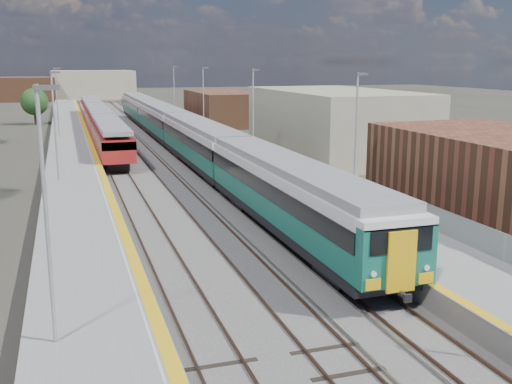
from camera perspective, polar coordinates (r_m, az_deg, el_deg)
name	(u,v)px	position (r m, az deg, el deg)	size (l,w,h in m)	color
ground	(167,155)	(60.78, -8.51, 3.53)	(320.00, 320.00, 0.00)	#47443A
ballast_bed	(141,152)	(62.92, -10.91, 3.77)	(10.50, 155.00, 0.06)	#565451
tracks	(145,149)	(64.63, -10.57, 4.07)	(8.96, 160.00, 0.17)	#4C3323
platform_right	(212,144)	(64.15, -4.22, 4.57)	(4.70, 155.00, 8.52)	slate
platform_left	(72,150)	(62.42, -17.14, 3.83)	(4.30, 155.00, 8.52)	slate
buildings	(20,55)	(148.19, -21.54, 12.07)	(72.00, 185.50, 40.00)	brown
green_train	(178,129)	(61.93, -7.39, 5.96)	(3.09, 85.80, 3.40)	black
red_train	(99,120)	(77.26, -14.75, 6.66)	(2.77, 56.26, 3.50)	black
tree_c	(34,102)	(94.69, -20.35, 8.06)	(3.96, 3.96, 5.37)	#382619
tree_d	(337,110)	(75.84, 7.72, 7.79)	(3.88, 3.88, 5.26)	#382619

